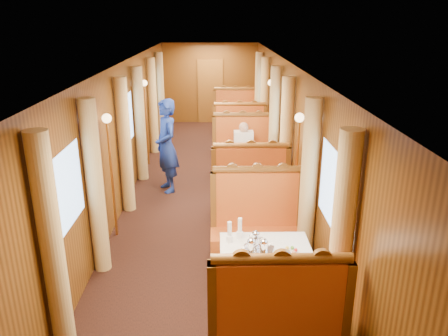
{
  "coord_description": "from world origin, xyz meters",
  "views": [
    {
      "loc": [
        0.19,
        -7.97,
        3.28
      ],
      "look_at": [
        0.3,
        -1.58,
        1.05
      ],
      "focal_mm": 35.0,
      "sensor_mm": 36.0,
      "label": 1
    }
  ],
  "objects_px": {
    "table_near": "(264,274)",
    "banquette_far_aft": "(236,119)",
    "table_far": "(237,129)",
    "teapot_right": "(264,247)",
    "table_mid": "(246,174)",
    "steward": "(167,146)",
    "banquette_near_aft": "(257,231)",
    "teapot_left": "(251,247)",
    "banquette_mid_aft": "(243,156)",
    "rose_vase_far": "(237,109)",
    "passenger": "(244,145)",
    "rose_vase_mid": "(247,147)",
    "tea_tray": "(258,250)",
    "teapot_back": "(256,238)",
    "banquette_far_fwd": "(239,138)",
    "banquette_near_fwd": "(276,329)",
    "banquette_mid_fwd": "(249,191)",
    "fruit_plate": "(290,252)"
  },
  "relations": [
    {
      "from": "teapot_left",
      "to": "banquette_mid_aft",
      "type": "bearing_deg",
      "value": 74.87
    },
    {
      "from": "banquette_near_fwd",
      "to": "steward",
      "type": "height_order",
      "value": "steward"
    },
    {
      "from": "table_far",
      "to": "steward",
      "type": "relative_size",
      "value": 0.58
    },
    {
      "from": "banquette_mid_aft",
      "to": "banquette_far_fwd",
      "type": "height_order",
      "value": "same"
    },
    {
      "from": "rose_vase_mid",
      "to": "banquette_mid_aft",
      "type": "bearing_deg",
      "value": 90.64
    },
    {
      "from": "banquette_near_fwd",
      "to": "rose_vase_far",
      "type": "height_order",
      "value": "banquette_near_fwd"
    },
    {
      "from": "table_near",
      "to": "banquette_near_aft",
      "type": "xyz_separation_m",
      "value": [
        0.0,
        1.01,
        0.05
      ]
    },
    {
      "from": "rose_vase_mid",
      "to": "banquette_near_aft",
      "type": "bearing_deg",
      "value": -90.26
    },
    {
      "from": "banquette_mid_fwd",
      "to": "teapot_right",
      "type": "xyz_separation_m",
      "value": [
        -0.04,
        -2.61,
        0.39
      ]
    },
    {
      "from": "table_near",
      "to": "teapot_right",
      "type": "xyz_separation_m",
      "value": [
        -0.04,
        -0.13,
        0.44
      ]
    },
    {
      "from": "banquette_mid_aft",
      "to": "rose_vase_far",
      "type": "height_order",
      "value": "banquette_mid_aft"
    },
    {
      "from": "table_far",
      "to": "teapot_left",
      "type": "xyz_separation_m",
      "value": [
        -0.18,
        -7.11,
        0.44
      ]
    },
    {
      "from": "banquette_near_aft",
      "to": "banquette_far_fwd",
      "type": "distance_m",
      "value": 4.97
    },
    {
      "from": "teapot_back",
      "to": "passenger",
      "type": "relative_size",
      "value": 0.2
    },
    {
      "from": "tea_tray",
      "to": "passenger",
      "type": "relative_size",
      "value": 0.45
    },
    {
      "from": "table_far",
      "to": "rose_vase_far",
      "type": "height_order",
      "value": "rose_vase_far"
    },
    {
      "from": "table_far",
      "to": "table_near",
      "type": "bearing_deg",
      "value": -90.0
    },
    {
      "from": "rose_vase_mid",
      "to": "passenger",
      "type": "relative_size",
      "value": 0.47
    },
    {
      "from": "banquette_near_aft",
      "to": "table_far",
      "type": "relative_size",
      "value": 1.28
    },
    {
      "from": "table_far",
      "to": "teapot_right",
      "type": "bearing_deg",
      "value": -90.29
    },
    {
      "from": "banquette_near_fwd",
      "to": "teapot_right",
      "type": "relative_size",
      "value": 8.47
    },
    {
      "from": "table_near",
      "to": "banquette_far_aft",
      "type": "distance_m",
      "value": 8.01
    },
    {
      "from": "table_near",
      "to": "banquette_near_aft",
      "type": "height_order",
      "value": "banquette_near_aft"
    },
    {
      "from": "fruit_plate",
      "to": "rose_vase_far",
      "type": "distance_m",
      "value": 7.15
    },
    {
      "from": "teapot_left",
      "to": "teapot_right",
      "type": "xyz_separation_m",
      "value": [
        0.14,
        -0.01,
        -0.0
      ]
    },
    {
      "from": "table_far",
      "to": "teapot_right",
      "type": "relative_size",
      "value": 6.64
    },
    {
      "from": "banquette_near_aft",
      "to": "teapot_left",
      "type": "distance_m",
      "value": 1.21
    },
    {
      "from": "banquette_mid_aft",
      "to": "steward",
      "type": "distance_m",
      "value": 1.83
    },
    {
      "from": "teapot_back",
      "to": "banquette_far_aft",
      "type": "bearing_deg",
      "value": 109.39
    },
    {
      "from": "banquette_near_fwd",
      "to": "table_mid",
      "type": "height_order",
      "value": "banquette_near_fwd"
    },
    {
      "from": "banquette_far_fwd",
      "to": "steward",
      "type": "relative_size",
      "value": 0.74
    },
    {
      "from": "banquette_mid_aft",
      "to": "banquette_near_fwd",
      "type": "bearing_deg",
      "value": -90.0
    },
    {
      "from": "banquette_far_fwd",
      "to": "rose_vase_far",
      "type": "height_order",
      "value": "banquette_far_fwd"
    },
    {
      "from": "banquette_mid_aft",
      "to": "steward",
      "type": "xyz_separation_m",
      "value": [
        -1.53,
        -0.89,
        0.49
      ]
    },
    {
      "from": "table_near",
      "to": "teapot_left",
      "type": "bearing_deg",
      "value": -147.64
    },
    {
      "from": "teapot_back",
      "to": "rose_vase_mid",
      "type": "xyz_separation_m",
      "value": [
        0.12,
        3.4,
        0.12
      ]
    },
    {
      "from": "table_near",
      "to": "banquette_far_aft",
      "type": "height_order",
      "value": "banquette_far_aft"
    },
    {
      "from": "banquette_far_aft",
      "to": "teapot_right",
      "type": "distance_m",
      "value": 8.15
    },
    {
      "from": "tea_tray",
      "to": "passenger",
      "type": "xyz_separation_m",
      "value": [
        0.1,
        4.34,
        -0.02
      ]
    },
    {
      "from": "teapot_right",
      "to": "passenger",
      "type": "distance_m",
      "value": 4.38
    },
    {
      "from": "banquette_far_fwd",
      "to": "passenger",
      "type": "relative_size",
      "value": 1.76
    },
    {
      "from": "rose_vase_mid",
      "to": "rose_vase_far",
      "type": "relative_size",
      "value": 1.0
    },
    {
      "from": "teapot_left",
      "to": "rose_vase_mid",
      "type": "distance_m",
      "value": 3.61
    },
    {
      "from": "banquette_mid_aft",
      "to": "banquette_far_aft",
      "type": "relative_size",
      "value": 1.0
    },
    {
      "from": "table_far",
      "to": "banquette_near_aft",
      "type": "bearing_deg",
      "value": -90.0
    },
    {
      "from": "table_mid",
      "to": "table_far",
      "type": "xyz_separation_m",
      "value": [
        0.0,
        3.5,
        0.0
      ]
    },
    {
      "from": "steward",
      "to": "passenger",
      "type": "xyz_separation_m",
      "value": [
        1.53,
        0.63,
        -0.17
      ]
    },
    {
      "from": "teapot_right",
      "to": "steward",
      "type": "xyz_separation_m",
      "value": [
        -1.49,
        3.75,
        0.1
      ]
    },
    {
      "from": "table_near",
      "to": "fruit_plate",
      "type": "bearing_deg",
      "value": -29.14
    },
    {
      "from": "banquette_near_aft",
      "to": "banquette_far_fwd",
      "type": "relative_size",
      "value": 1.0
    }
  ]
}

